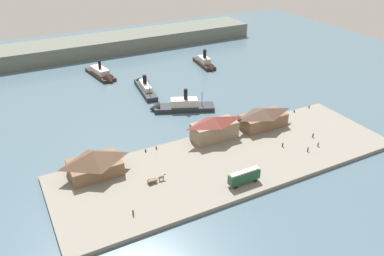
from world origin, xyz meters
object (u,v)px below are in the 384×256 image
object	(u,v)px
ferry_shed_east_terminal	(263,118)
ferry_departing_north	(103,75)
pedestrian_near_west_shed	(283,145)
street_tram	(244,176)
mooring_post_west	(294,111)
ferry_shed_west_terminal	(94,162)
pedestrian_walking_east	(318,144)
horse_cart	(156,179)
pedestrian_walking_west	(313,135)
ferry_moored_west	(144,87)
mooring_post_center_east	(156,148)
ferry_moored_east	(177,106)
ferry_mid_harbor	(206,64)
mooring_post_center_west	(146,151)
ferry_shed_customs_shed	(214,128)
pedestrian_standing_center	(308,149)
mooring_post_east	(309,107)
pedestrian_near_cart	(133,212)

from	to	relation	value
ferry_shed_east_terminal	ferry_departing_north	bearing A→B (deg)	115.15
pedestrian_near_west_shed	street_tram	bearing A→B (deg)	-154.78
ferry_shed_east_terminal	mooring_post_west	distance (m)	18.72
ferry_shed_west_terminal	pedestrian_walking_east	world-z (taller)	ferry_shed_west_terminal
pedestrian_walking_east	pedestrian_near_west_shed	distance (m)	11.83
horse_cart	pedestrian_near_west_shed	bearing A→B (deg)	-2.00
ferry_shed_west_terminal	pedestrian_walking_west	bearing A→B (deg)	-10.75
pedestrian_walking_west	mooring_post_west	distance (m)	19.73
ferry_shed_west_terminal	horse_cart	size ratio (longest dim) A/B	2.71
ferry_shed_east_terminal	ferry_moored_west	size ratio (longest dim) A/B	0.65
street_tram	ferry_moored_west	bearing A→B (deg)	89.20
pedestrian_walking_east	mooring_post_west	xyz separation A→B (m)	(10.25, 23.70, -0.31)
mooring_post_center_east	pedestrian_walking_east	bearing A→B (deg)	-26.03
pedestrian_walking_west	ferry_moored_east	xyz separation A→B (m)	(-31.33, 43.72, -0.39)
mooring_post_west	ferry_mid_harbor	distance (m)	65.11
mooring_post_center_west	ferry_departing_north	bearing A→B (deg)	84.20
ferry_shed_west_terminal	ferry_moored_west	distance (m)	66.95
ferry_shed_customs_shed	pedestrian_standing_center	world-z (taller)	ferry_shed_customs_shed
ferry_shed_customs_shed	pedestrian_walking_west	distance (m)	34.46
pedestrian_standing_center	ferry_moored_west	xyz separation A→B (m)	(-27.22, 75.48, -0.47)
pedestrian_standing_center	mooring_post_east	distance (m)	34.08
street_tram	ferry_departing_north	xyz separation A→B (m)	(-10.95, 103.53, -2.24)
ferry_shed_customs_shed	street_tram	bearing A→B (deg)	-102.12
pedestrian_walking_east	pedestrian_standing_center	distance (m)	5.25
street_tram	pedestrian_walking_east	distance (m)	34.01
street_tram	ferry_departing_north	distance (m)	104.13
horse_cart	mooring_post_center_west	distance (m)	17.03
street_tram	mooring_post_west	size ratio (longest dim) A/B	10.80
pedestrian_standing_center	ferry_mid_harbor	bearing A→B (deg)	82.08
pedestrian_walking_west	ferry_departing_north	bearing A→B (deg)	117.05
pedestrian_walking_east	street_tram	bearing A→B (deg)	-170.70
pedestrian_standing_center	ferry_mid_harbor	size ratio (longest dim) A/B	0.08
mooring_post_east	ferry_moored_east	size ratio (longest dim) A/B	0.03
mooring_post_center_east	ferry_departing_north	xyz separation A→B (m)	(3.82, 74.46, -0.19)
pedestrian_near_cart	pedestrian_walking_west	world-z (taller)	pedestrian_near_cart
horse_cart	mooring_post_center_west	xyz separation A→B (m)	(3.41, 16.67, -0.48)
ferry_shed_east_terminal	horse_cart	distance (m)	49.46
ferry_moored_east	ferry_moored_west	bearing A→B (deg)	98.68
pedestrian_near_cart	ferry_moored_east	xyz separation A→B (m)	(37.73, 52.58, -0.43)
pedestrian_walking_west	mooring_post_west	xyz separation A→B (m)	(7.42, 18.27, -0.32)
pedestrian_walking_west	pedestrian_walking_east	bearing A→B (deg)	-117.49
pedestrian_near_cart	ferry_moored_west	size ratio (longest dim) A/B	0.07
pedestrian_near_cart	mooring_post_center_east	xyz separation A→B (m)	(17.95, 27.01, -0.36)
pedestrian_near_cart	pedestrian_near_west_shed	bearing A→B (deg)	8.94
pedestrian_walking_east	horse_cart	bearing A→B (deg)	172.91
pedestrian_near_cart	mooring_post_east	bearing A→B (deg)	18.01
pedestrian_standing_center	mooring_post_east	world-z (taller)	pedestrian_standing_center
pedestrian_walking_east	pedestrian_walking_west	xyz separation A→B (m)	(2.83, 5.43, 0.01)
street_tram	ferry_shed_customs_shed	bearing A→B (deg)	77.88
ferry_shed_east_terminal	pedestrian_near_west_shed	xyz separation A→B (m)	(-2.72, -14.70, -2.85)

